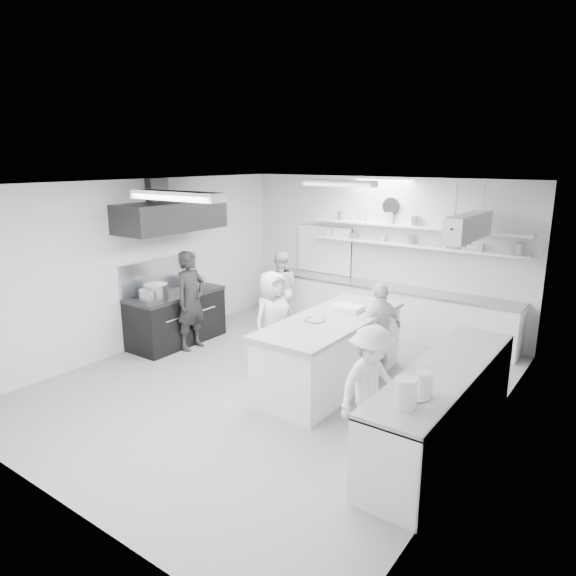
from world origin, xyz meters
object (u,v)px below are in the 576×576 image
Objects in this scene: cook_back at (280,289)px; cook_stove at (191,301)px; stove at (176,319)px; back_counter at (386,310)px; prep_island at (331,353)px; right_counter at (443,408)px.

cook_stove is at bearing 32.90° from cook_back.
stove is 0.36× the size of back_counter.
stove is at bearing 82.40° from cook_stove.
stove is at bearing -136.01° from back_counter.
prep_island reaches higher than back_counter.
cook_back is at bearing -17.48° from cook_stove.
cook_back reaches higher than back_counter.
back_counter is at bearing 164.85° from cook_back.
cook_back is at bearing 141.78° from prep_island.
stove is 0.55× the size of right_counter.
prep_island is at bearing -82.03° from back_counter.
prep_island is (0.38, -2.70, 0.04)m from back_counter.
cook_stove is at bearing 173.42° from right_counter.
cook_stove is at bearing -130.57° from back_counter.
back_counter reaches higher than stove.
right_counter is at bearing -6.52° from stove.
cook_stove is (0.46, -0.05, 0.44)m from stove.
cook_stove reaches higher than back_counter.
right_counter is at bearing -20.06° from prep_island.
stove is 1.15× the size of cook_back.
right_counter reaches higher than stove.
stove is at bearing 173.48° from right_counter.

